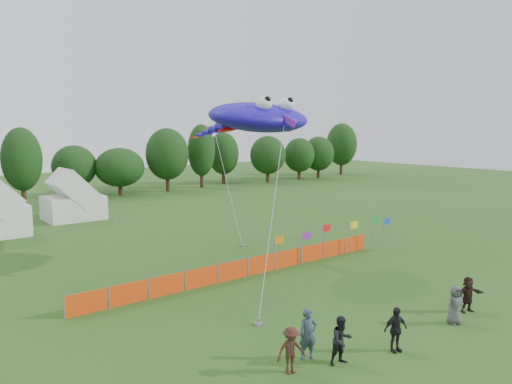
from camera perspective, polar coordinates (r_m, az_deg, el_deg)
ground at (r=20.36m, az=11.06°, el=-16.46°), size 160.00×160.00×0.00m
treeline at (r=59.17m, az=-22.96°, el=3.02°), size 104.57×8.78×8.36m
tent_right at (r=47.03m, az=-20.16°, el=-0.87°), size 4.87×3.90×3.44m
barrier_fence at (r=27.85m, az=-0.98°, el=-8.59°), size 19.90×0.06×1.00m
flag_row at (r=32.23m, az=9.45°, el=-4.84°), size 10.73×0.80×2.24m
spectator_a at (r=18.46m, az=5.96°, el=-15.85°), size 0.79×0.66×1.83m
spectator_b at (r=18.30m, az=9.77°, el=-16.36°), size 0.94×0.79×1.71m
spectator_c at (r=17.50m, az=4.02°, el=-17.60°), size 1.16×0.84×1.61m
spectator_d at (r=19.62m, az=15.67°, el=-14.88°), size 1.06×0.67×1.69m
spectator_e at (r=22.93m, az=21.81°, el=-11.89°), size 0.91×0.71×1.63m
spectator_f at (r=24.52m, az=23.06°, el=-10.73°), size 1.56×0.91×1.60m
stingray_kite at (r=29.29m, az=-0.14°, el=8.47°), size 9.41×15.83×9.91m
small_kite_white at (r=38.22m, az=-4.06°, el=4.07°), size 2.62×6.63×8.90m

